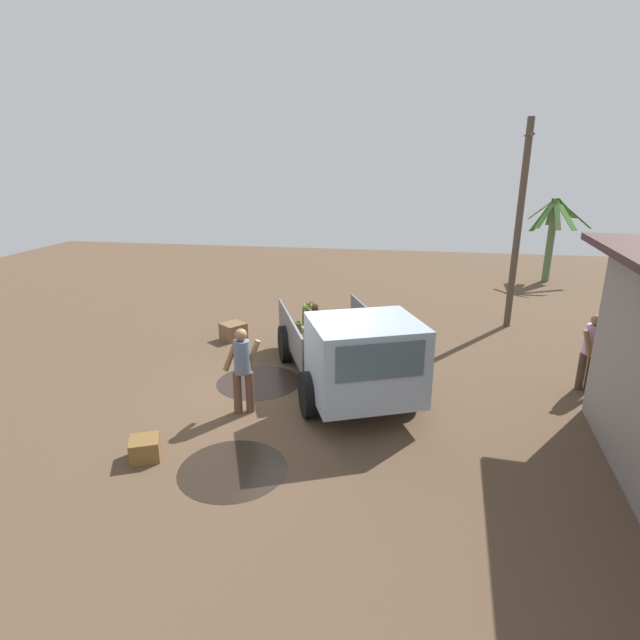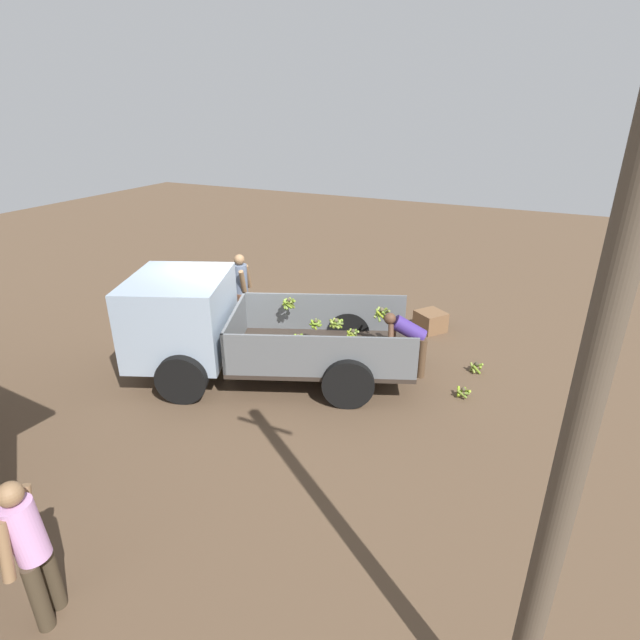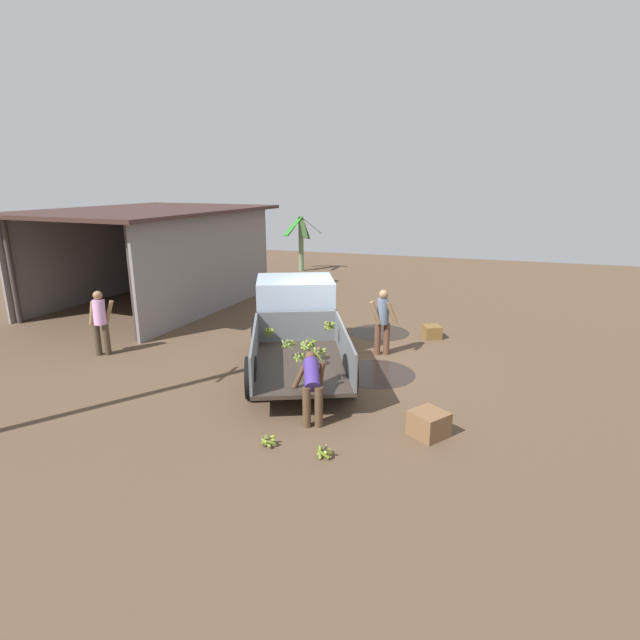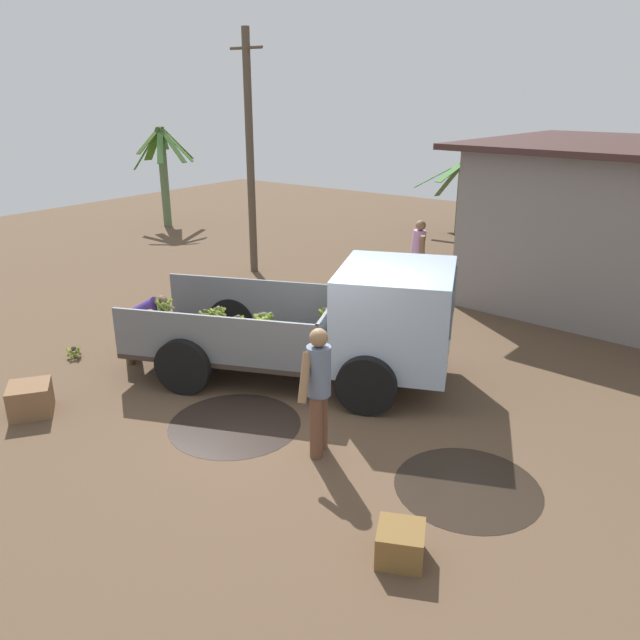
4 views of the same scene
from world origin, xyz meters
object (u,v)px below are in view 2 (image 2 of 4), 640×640
at_px(person_foreground_visitor, 242,287).
at_px(person_worker_loading, 409,338).
at_px(utility_pole, 577,440).
at_px(wooden_crate_1, 209,292).
at_px(cargo_truck, 209,324).
at_px(banana_bunch_on_ground_0, 476,367).
at_px(wooden_crate_0, 430,321).
at_px(person_bystander_near_shed, 30,547).
at_px(banana_bunch_on_ground_1, 463,392).

bearing_deg(person_foreground_visitor, person_worker_loading, -26.98).
xyz_separation_m(utility_pole, wooden_crate_1, (8.13, -6.99, -2.72)).
relative_size(cargo_truck, person_worker_loading, 4.38).
height_order(utility_pole, banana_bunch_on_ground_0, utility_pole).
distance_m(utility_pole, person_worker_loading, 6.25).
bearing_deg(utility_pole, wooden_crate_1, -40.70).
bearing_deg(wooden_crate_0, wooden_crate_1, 4.93).
bearing_deg(cargo_truck, person_bystander_near_shed, 85.13).
bearing_deg(person_foreground_visitor, banana_bunch_on_ground_0, -18.56).
bearing_deg(banana_bunch_on_ground_1, wooden_crate_1, -16.31).
bearing_deg(banana_bunch_on_ground_0, cargo_truck, 25.47).
distance_m(cargo_truck, banana_bunch_on_ground_0, 5.03).
height_order(person_foreground_visitor, banana_bunch_on_ground_0, person_foreground_visitor).
distance_m(cargo_truck, wooden_crate_1, 4.08).
distance_m(banana_bunch_on_ground_1, wooden_crate_1, 7.16).
bearing_deg(wooden_crate_1, person_foreground_visitor, 148.82).
xyz_separation_m(person_worker_loading, banana_bunch_on_ground_1, (-1.11, 0.39, -0.63)).
distance_m(cargo_truck, person_bystander_near_shed, 4.91).
height_order(utility_pole, wooden_crate_1, utility_pole).
xyz_separation_m(cargo_truck, utility_pole, (-5.67, 3.85, 1.89)).
bearing_deg(person_bystander_near_shed, utility_pole, 167.84).
relative_size(person_worker_loading, banana_bunch_on_ground_0, 4.72).
bearing_deg(cargo_truck, wooden_crate_1, -74.46).
relative_size(utility_pole, person_worker_loading, 4.67).
xyz_separation_m(person_foreground_visitor, person_bystander_near_shed, (-2.16, 6.74, -0.02)).
bearing_deg(banana_bunch_on_ground_0, wooden_crate_1, -8.37).
height_order(person_foreground_visitor, wooden_crate_0, person_foreground_visitor).
distance_m(person_bystander_near_shed, banana_bunch_on_ground_1, 6.56).
xyz_separation_m(person_worker_loading, wooden_crate_0, (0.09, -2.11, -0.52)).
bearing_deg(person_bystander_near_shed, banana_bunch_on_ground_1, -140.13).
bearing_deg(person_foreground_visitor, wooden_crate_1, 129.56).
height_order(person_worker_loading, person_bystander_near_shed, person_bystander_near_shed).
xyz_separation_m(person_foreground_visitor, person_worker_loading, (-3.98, 0.54, -0.19)).
relative_size(banana_bunch_on_ground_0, banana_bunch_on_ground_1, 1.01).
bearing_deg(person_bystander_near_shed, wooden_crate_1, -86.63).
distance_m(utility_pole, banana_bunch_on_ground_1, 5.85).
bearing_deg(person_worker_loading, banana_bunch_on_ground_0, -175.05).
height_order(banana_bunch_on_ground_0, banana_bunch_on_ground_1, banana_bunch_on_ground_0).
height_order(cargo_truck, banana_bunch_on_ground_1, cargo_truck).
bearing_deg(person_worker_loading, person_foreground_visitor, -30.05).
relative_size(person_bystander_near_shed, wooden_crate_0, 2.94).
bearing_deg(banana_bunch_on_ground_1, person_bystander_near_shed, 63.30).
height_order(cargo_truck, banana_bunch_on_ground_0, cargo_truck).
relative_size(cargo_truck, wooden_crate_1, 11.70).
bearing_deg(person_bystander_near_shed, cargo_truck, -95.78).
xyz_separation_m(utility_pole, person_worker_loading, (2.37, -5.37, -2.16)).
bearing_deg(cargo_truck, person_worker_loading, -177.70).
bearing_deg(person_worker_loading, person_bystander_near_shed, 51.38).
height_order(person_worker_loading, wooden_crate_1, person_worker_loading).
relative_size(cargo_truck, person_bystander_near_shed, 3.23).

